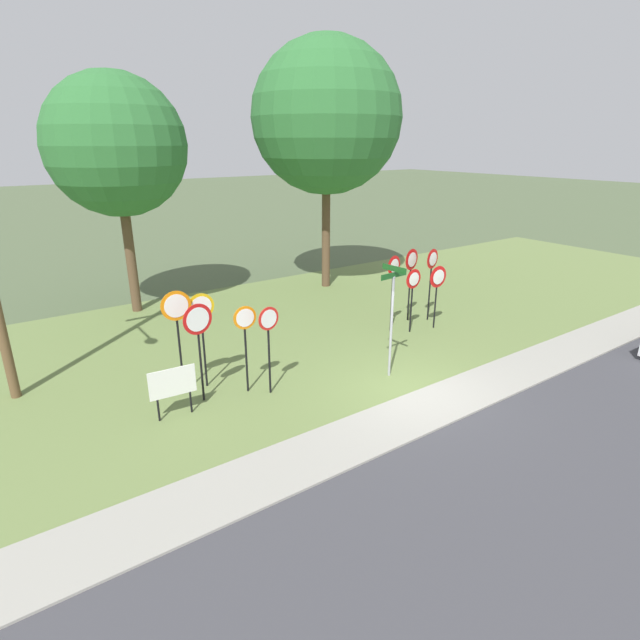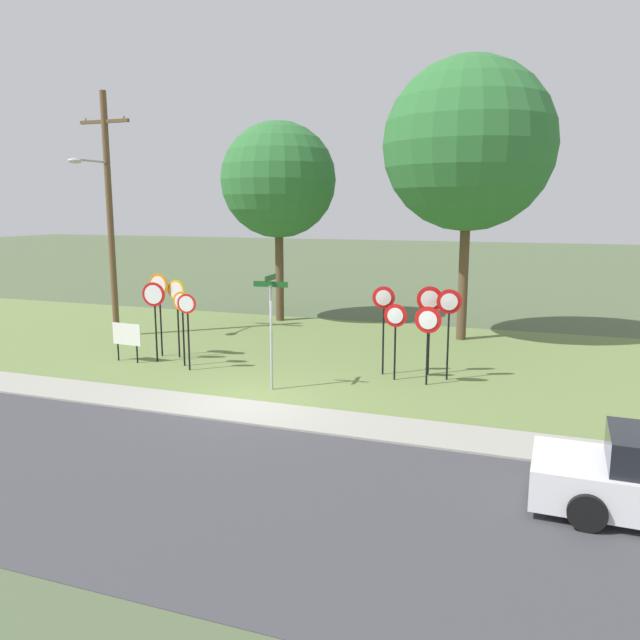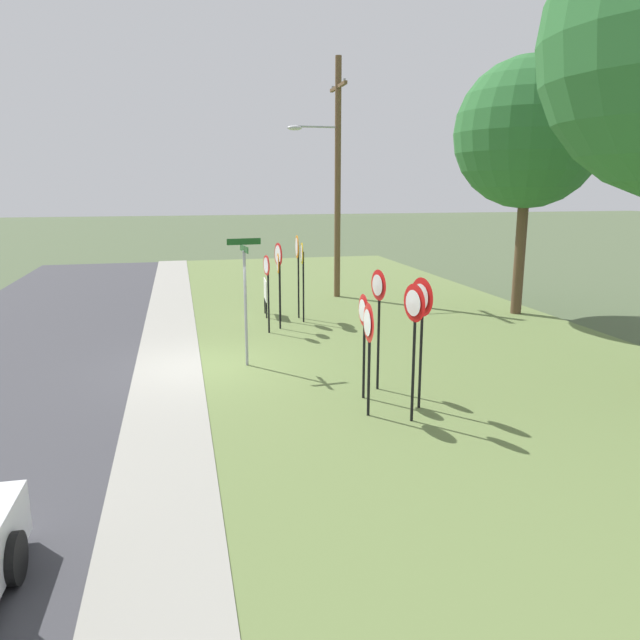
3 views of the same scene
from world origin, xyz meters
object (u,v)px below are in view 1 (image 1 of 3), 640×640
object	(u,v)px
notice_board	(173,385)
stop_sign_far_right	(177,320)
stop_sign_near_left	(202,320)
yield_sign_near_right	(394,276)
yield_sign_far_left	(438,283)
yield_sign_center	(413,286)
stop_sign_far_center	(198,331)
stop_sign_far_left	(245,332)
oak_tree_left	(116,146)
yield_sign_far_right	(411,267)
street_name_post	(392,313)
yield_sign_near_left	(432,268)
oak_tree_right	(326,118)
stop_sign_near_right	(269,333)

from	to	relation	value
notice_board	stop_sign_far_right	bearing A→B (deg)	63.21
notice_board	stop_sign_near_left	bearing A→B (deg)	43.83
yield_sign_near_right	yield_sign_far_left	distance (m)	1.61
stop_sign_far_right	yield_sign_near_right	size ratio (longest dim) A/B	1.05
yield_sign_center	stop_sign_far_center	bearing A→B (deg)	-176.99
stop_sign_near_left	stop_sign_far_left	world-z (taller)	stop_sign_near_left
yield_sign_center	stop_sign_near_left	bearing A→B (deg)	177.68
notice_board	oak_tree_left	distance (m)	10.17
stop_sign_far_left	notice_board	world-z (taller)	stop_sign_far_left
notice_board	yield_sign_near_right	bearing A→B (deg)	12.90
stop_sign_far_left	oak_tree_left	world-z (taller)	oak_tree_left
yield_sign_far_right	street_name_post	size ratio (longest dim) A/B	0.84
stop_sign_far_center	yield_sign_near_left	distance (m)	9.20
yield_sign_far_left	oak_tree_right	xyz separation A→B (m)	(0.09, 6.63, 5.44)
stop_sign_near_left	yield_sign_far_left	size ratio (longest dim) A/B	1.16
stop_sign_near_left	oak_tree_left	xyz separation A→B (m)	(0.35, 7.55, 4.16)
stop_sign_far_left	stop_sign_far_center	size ratio (longest dim) A/B	0.92
stop_sign_near_right	stop_sign_far_left	distance (m)	0.61
stop_sign_far_left	stop_sign_far_center	distance (m)	1.18
stop_sign_far_left	oak_tree_right	bearing A→B (deg)	47.69
yield_sign_near_right	stop_sign_near_left	bearing A→B (deg)	172.81
yield_sign_far_left	oak_tree_left	xyz separation A→B (m)	(-7.95, 8.00, 4.38)
notice_board	oak_tree_right	distance (m)	13.57
stop_sign_near_left	stop_sign_far_right	world-z (taller)	stop_sign_far_right
stop_sign_far_right	notice_board	size ratio (longest dim) A/B	2.22
notice_board	oak_tree_right	bearing A→B (deg)	40.86
yield_sign_near_left	stop_sign_near_left	bearing A→B (deg)	170.61
street_name_post	stop_sign_far_right	bearing A→B (deg)	150.87
stop_sign_near_right	stop_sign_far_left	xyz separation A→B (m)	(-0.44, 0.42, -0.00)
stop_sign_far_center	yield_sign_near_right	distance (m)	7.31
stop_sign_far_center	yield_sign_far_left	size ratio (longest dim) A/B	1.15
yield_sign_far_right	stop_sign_near_right	bearing A→B (deg)	-175.32
yield_sign_near_left	street_name_post	distance (m)	5.06
yield_sign_near_right	notice_board	world-z (taller)	yield_sign_near_right
stop_sign_far_center	street_name_post	bearing A→B (deg)	-26.21
stop_sign_near_left	yield_sign_far_right	size ratio (longest dim) A/B	0.98
oak_tree_left	stop_sign_far_center	bearing A→B (deg)	-95.08
yield_sign_near_right	oak_tree_right	xyz separation A→B (m)	(1.52, 5.95, 5.13)
oak_tree_left	notice_board	bearing A→B (deg)	-100.53
notice_board	oak_tree_left	xyz separation A→B (m)	(1.60, 8.59, 5.19)
yield_sign_near_right	yield_sign_far_right	bearing A→B (deg)	10.18
stop_sign_far_center	oak_tree_right	distance (m)	12.31
yield_sign_far_left	street_name_post	bearing A→B (deg)	-151.52
yield_sign_near_right	oak_tree_left	bearing A→B (deg)	122.58
stop_sign_far_right	yield_sign_far_right	bearing A→B (deg)	8.87
oak_tree_left	street_name_post	bearing A→B (deg)	-67.60
stop_sign_near_right	yield_sign_far_left	distance (m)	7.15
yield_sign_far_left	stop_sign_near_right	bearing A→B (deg)	-170.36
yield_sign_far_left	street_name_post	xyz separation A→B (m)	(-3.88, -1.88, 0.21)
yield_sign_far_right	stop_sign_far_right	bearing A→B (deg)	173.27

